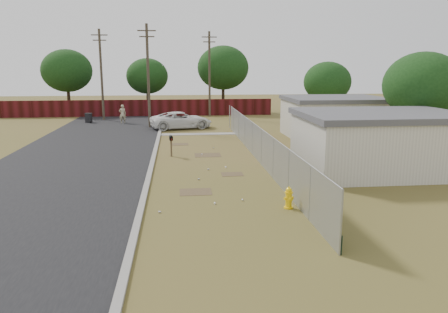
{
  "coord_description": "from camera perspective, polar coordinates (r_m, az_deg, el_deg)",
  "views": [
    {
      "loc": [
        -1.53,
        -23.47,
        5.44
      ],
      "look_at": [
        0.69,
        -2.77,
        1.1
      ],
      "focal_mm": 35.0,
      "sensor_mm": 36.0,
      "label": 1
    }
  ],
  "objects": [
    {
      "name": "fire_hydrant",
      "position": [
        17.17,
        8.46,
        -5.4
      ],
      "size": [
        0.44,
        0.44,
        0.88
      ],
      "color": "yellow",
      "rests_on": "ground"
    },
    {
      "name": "pedestrian",
      "position": [
        43.12,
        -13.11,
        5.43
      ],
      "size": [
        0.71,
        0.52,
        1.8
      ],
      "primitive_type": "imported",
      "rotation": [
        0.0,
        0.0,
        3.29
      ],
      "color": "tan",
      "rests_on": "ground"
    },
    {
      "name": "street",
      "position": [
        32.41,
        -15.33,
        1.72
      ],
      "size": [
        15.1,
        60.0,
        0.12
      ],
      "color": "black",
      "rests_on": "ground"
    },
    {
      "name": "houses",
      "position": [
        29.14,
        16.63,
        3.63
      ],
      "size": [
        9.3,
        17.24,
        3.1
      ],
      "color": "beige",
      "rests_on": "ground"
    },
    {
      "name": "horizon_trees",
      "position": [
        47.1,
        -3.3,
        10.78
      ],
      "size": [
        33.32,
        31.94,
        7.78
      ],
      "color": "#2D2214",
      "rests_on": "ground"
    },
    {
      "name": "privacy_fence",
      "position": [
        48.89,
        -11.42,
        6.22
      ],
      "size": [
        30.0,
        0.12,
        1.8
      ],
      "primitive_type": "cube",
      "color": "#4C1014",
      "rests_on": "ground"
    },
    {
      "name": "scattered_litter",
      "position": [
        22.06,
        -1.99,
        -2.4
      ],
      "size": [
        3.44,
        12.96,
        0.07
      ],
      "color": "silver",
      "rests_on": "ground"
    },
    {
      "name": "trash_bin",
      "position": [
        44.58,
        -17.27,
        4.85
      ],
      "size": [
        0.67,
        0.73,
        0.92
      ],
      "color": "black",
      "rests_on": "ground"
    },
    {
      "name": "mailbox",
      "position": [
        26.69,
        -6.93,
        2.18
      ],
      "size": [
        0.25,
        0.57,
        1.3
      ],
      "color": "brown",
      "rests_on": "ground"
    },
    {
      "name": "ground",
      "position": [
        24.14,
        -2.34,
        -1.26
      ],
      "size": [
        120.0,
        120.0,
        0.0
      ],
      "primitive_type": "plane",
      "color": "brown",
      "rests_on": "ground"
    },
    {
      "name": "pickup_truck",
      "position": [
        38.63,
        -5.61,
        4.74
      ],
      "size": [
        5.82,
        3.74,
        1.49
      ],
      "primitive_type": "imported",
      "rotation": [
        0.0,
        0.0,
        1.82
      ],
      "color": "silver",
      "rests_on": "ground"
    },
    {
      "name": "utility_poles",
      "position": [
        44.2,
        -9.06,
        10.67
      ],
      "size": [
        12.6,
        8.24,
        9.0
      ],
      "color": "#453A2E",
      "rests_on": "ground"
    },
    {
      "name": "chainlink_fence",
      "position": [
        25.36,
        4.54,
        1.19
      ],
      "size": [
        0.1,
        27.06,
        2.02
      ],
      "color": "#989BA0",
      "rests_on": "ground"
    }
  ]
}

